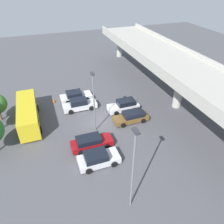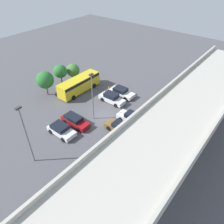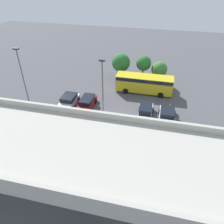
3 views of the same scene
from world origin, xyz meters
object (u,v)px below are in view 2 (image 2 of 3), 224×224
(parked_car_2, at_px, (132,118))
(tree_front_left, at_px, (73,70))
(parked_car_5, at_px, (61,130))
(parked_car_0, at_px, (121,92))
(shuttle_bus, at_px, (79,84))
(lamp_post_mid_lot, at_px, (92,94))
(parked_car_1, at_px, (112,98))
(traffic_cone, at_px, (109,87))
(tree_front_centre, at_px, (60,71))
(lamp_post_near_aisle, at_px, (26,132))
(tree_front_right, at_px, (45,80))
(parked_car_4, at_px, (75,120))
(parked_car_3, at_px, (120,128))

(parked_car_2, bearing_deg, tree_front_left, -11.87)
(parked_car_5, height_order, tree_front_left, tree_front_left)
(parked_car_0, xyz_separation_m, shuttle_bus, (3.80, -7.05, 0.93))
(parked_car_2, xyz_separation_m, parked_car_5, (8.60, -6.50, -0.08))
(parked_car_2, relative_size, lamp_post_mid_lot, 0.57)
(parked_car_1, distance_m, traffic_cone, 4.67)
(parked_car_5, height_order, tree_front_centre, tree_front_centre)
(shuttle_bus, bearing_deg, tree_front_centre, 99.67)
(parked_car_0, height_order, tree_front_left, tree_front_left)
(lamp_post_near_aisle, xyz_separation_m, tree_front_right, (-11.16, -11.56, -1.85))
(shuttle_bus, bearing_deg, lamp_post_near_aisle, -153.69)
(parked_car_1, height_order, parked_car_5, parked_car_1)
(parked_car_0, relative_size, tree_front_centre, 1.09)
(shuttle_bus, relative_size, traffic_cone, 12.56)
(tree_front_right, bearing_deg, parked_car_5, 61.65)
(parked_car_1, distance_m, tree_front_centre, 11.55)
(traffic_cone, bearing_deg, parked_car_4, 13.34)
(parked_car_3, bearing_deg, lamp_post_mid_lot, 2.63)
(parked_car_1, xyz_separation_m, parked_car_4, (8.36, -0.56, -0.07))
(lamp_post_mid_lot, relative_size, tree_front_centre, 1.78)
(tree_front_left, height_order, traffic_cone, tree_front_left)
(parked_car_0, height_order, lamp_post_near_aisle, lamp_post_near_aisle)
(tree_front_left, bearing_deg, lamp_post_near_aisle, 32.74)
(parked_car_5, bearing_deg, shuttle_bus, 122.78)
(parked_car_5, distance_m, lamp_post_mid_lot, 6.92)
(parked_car_0, distance_m, parked_car_5, 13.91)
(parked_car_5, distance_m, lamp_post_near_aisle, 7.11)
(parked_car_0, distance_m, lamp_post_mid_lot, 9.27)
(parked_car_2, relative_size, parked_car_4, 0.94)
(lamp_post_mid_lot, relative_size, tree_front_right, 1.71)
(parked_car_1, height_order, lamp_post_near_aisle, lamp_post_near_aisle)
(shuttle_bus, relative_size, lamp_post_near_aisle, 1.05)
(parked_car_1, relative_size, tree_front_right, 1.06)
(parked_car_2, xyz_separation_m, tree_front_right, (3.05, -16.80, 2.25))
(tree_front_centre, bearing_deg, parked_car_2, 87.38)
(parked_car_4, relative_size, tree_front_centre, 1.08)
(parked_car_2, relative_size, shuttle_bus, 0.51)
(lamp_post_mid_lot, distance_m, tree_front_centre, 12.65)
(parked_car_0, bearing_deg, tree_front_left, -170.44)
(lamp_post_mid_lot, bearing_deg, tree_front_right, -90.06)
(lamp_post_mid_lot, distance_m, tree_front_right, 11.73)
(parked_car_0, height_order, parked_car_2, parked_car_2)
(parked_car_1, height_order, parked_car_3, parked_car_1)
(parked_car_2, xyz_separation_m, parked_car_3, (2.82, -0.06, -0.08))
(parked_car_4, distance_m, lamp_post_near_aisle, 9.42)
(lamp_post_mid_lot, bearing_deg, parked_car_3, 92.63)
(lamp_post_mid_lot, bearing_deg, tree_front_centre, -107.80)
(parked_car_1, xyz_separation_m, traffic_cone, (-3.26, -3.32, -0.45))
(parked_car_0, xyz_separation_m, lamp_post_mid_lot, (8.35, 0.77, 3.94))
(parked_car_1, bearing_deg, parked_car_3, -41.92)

